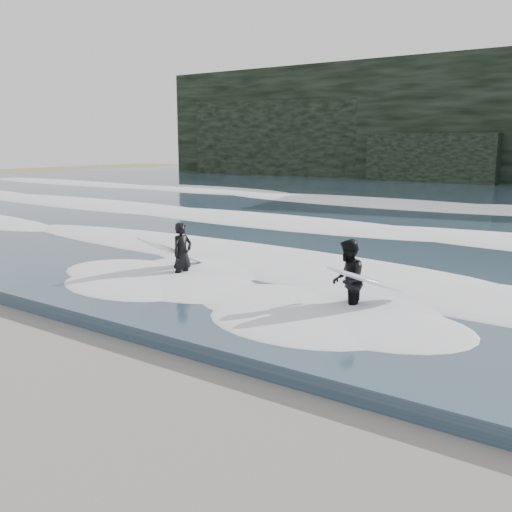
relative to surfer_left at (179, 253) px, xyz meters
The scene contains 6 objects.
sea 22.65m from the surfer_left, 83.49° to the left, with size 90.00×52.00×0.30m, color #2E4253.
foam_near 3.60m from the surfer_left, 44.22° to the left, with size 60.00×3.20×0.20m, color white.
foam_mid 9.85m from the surfer_left, 74.88° to the left, with size 60.00×4.00×0.24m, color white.
foam_far 18.68m from the surfer_left, 82.10° to the left, with size 60.00×4.80×0.30m, color white.
surfer_left is the anchor object (origin of this frame).
surfer_right 4.62m from the surfer_left, ahead, with size 1.48×2.05×1.59m.
Camera 1 is at (6.69, -3.39, 3.42)m, focal length 40.00 mm.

